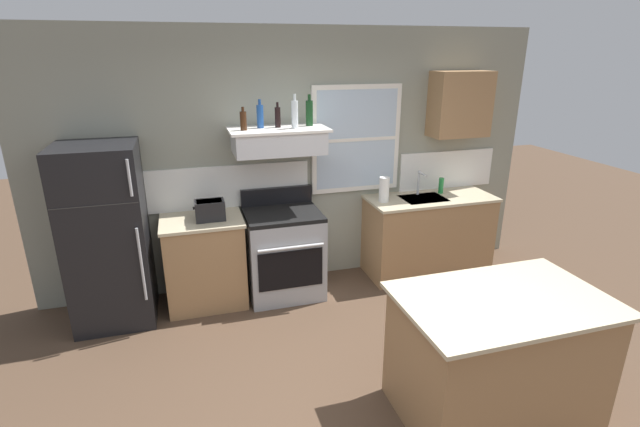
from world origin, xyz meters
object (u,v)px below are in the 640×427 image
Objects in this scene: refrigerator at (107,236)px; bottle_balsamic_dark at (278,117)px; bottle_blue_liqueur at (260,116)px; bottle_clear_tall at (295,114)px; bottle_brown_stout at (243,120)px; stove_range at (284,252)px; paper_towel_roll at (384,189)px; toaster at (210,210)px; kitchen_island at (496,356)px; dish_soap_bottle at (441,186)px; bottle_dark_green_wine at (309,113)px.

refrigerator is 6.99× the size of bottle_balsamic_dark.
bottle_blue_liqueur is 0.84× the size of bottle_clear_tall.
bottle_blue_liqueur is (0.18, 0.09, 0.02)m from bottle_brown_stout.
bottle_brown_stout is at bearing 169.76° from stove_range.
paper_towel_roll is (1.13, 0.04, 0.58)m from stove_range.
bottle_blue_liqueur is 1.53m from paper_towel_roll.
refrigerator is at bearing -179.24° from toaster.
bottle_clear_tall reaches higher than bottle_balsamic_dark.
bottle_balsamic_dark is 2.85m from kitchen_island.
refrigerator is 1.69m from stove_range.
bottle_brown_stout is 0.81× the size of paper_towel_roll.
stove_range is at bearing -175.82° from dish_soap_bottle.
toaster is 1.09× the size of bottle_blue_liqueur.
bottle_brown_stout is at bearing -166.95° from bottle_balsamic_dark.
toaster is 2.60m from dish_soap_bottle.
bottle_clear_tall is at bearing 14.26° from stove_range.
bottle_blue_liqueur reaches higher than toaster.
refrigerator is at bearing 142.18° from kitchen_island.
bottle_dark_green_wine reaches higher than bottle_balsamic_dark.
paper_towel_roll is (2.78, 0.06, 0.20)m from refrigerator.
kitchen_island is at bearing -65.32° from bottle_balsamic_dark.
toaster is 1.12m from bottle_balsamic_dark.
paper_towel_roll is at bearing 1.49° from toaster.
bottle_dark_green_wine is at bearing 7.91° from bottle_brown_stout.
paper_towel_roll is at bearing -5.30° from bottle_balsamic_dark.
kitchen_island is at bearing -57.56° from bottle_brown_stout.
bottle_balsamic_dark is at bearing 13.05° from bottle_brown_stout.
bottle_dark_green_wine is (0.49, 0.00, 0.01)m from bottle_blue_liqueur.
kitchen_island is (2.70, -2.09, -0.39)m from refrigerator.
bottle_dark_green_wine is at bearing 32.91° from bottle_clear_tall.
bottle_dark_green_wine is (0.33, 0.15, 1.41)m from stove_range.
bottle_clear_tall is at bearing -176.75° from dish_soap_bottle.
paper_towel_roll is (1.47, -0.02, -0.79)m from bottle_brown_stout.
bottle_balsamic_dark is (1.66, 0.16, 1.00)m from refrigerator.
paper_towel_roll is at bearing 1.90° from stove_range.
kitchen_island is at bearing -110.31° from dish_soap_bottle.
dish_soap_bottle is at bearing -0.61° from bottle_dark_green_wine.
kitchen_island is (1.38, -2.18, -1.38)m from bottle_brown_stout.
bottle_clear_tall is (0.49, -0.02, 0.05)m from bottle_brown_stout.
toaster is 1.22× the size of bottle_balsamic_dark.
dish_soap_bottle is 2.46m from kitchen_island.
refrigerator is 1.21× the size of kitchen_island.
stove_range is at bearing -178.10° from paper_towel_roll.
stove_range is 1.41m from bottle_brown_stout.
bottle_dark_green_wine is 1.16m from paper_towel_roll.
bottle_blue_liqueur reaches higher than dish_soap_bottle.
bottle_dark_green_wine is at bearing 171.67° from paper_towel_roll.
paper_towel_roll is (0.80, -0.12, -0.83)m from bottle_dark_green_wine.
bottle_blue_liqueur is 0.17m from bottle_balsamic_dark.
kitchen_island is at bearing -61.95° from bottle_blue_liqueur.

